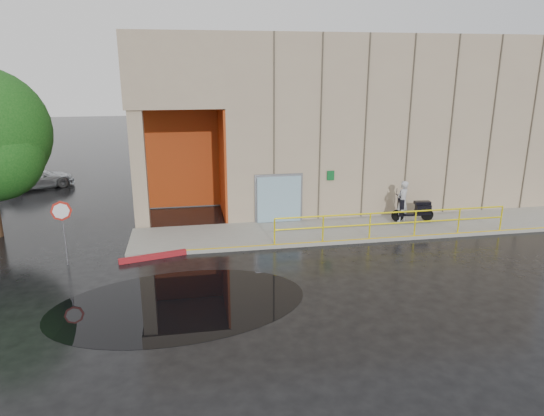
{
  "coord_description": "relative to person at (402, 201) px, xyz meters",
  "views": [
    {
      "loc": [
        -3.67,
        -13.91,
        6.57
      ],
      "look_at": [
        -0.62,
        3.0,
        1.62
      ],
      "focal_mm": 32.0,
      "sensor_mm": 36.0,
      "label": 1
    }
  ],
  "objects": [
    {
      "name": "sidewalk",
      "position": [
        -1.46,
        -0.47,
        -0.98
      ],
      "size": [
        20.0,
        3.0,
        0.15
      ],
      "primitive_type": "cube",
      "color": "gray",
      "rests_on": "ground"
    },
    {
      "name": "scooter",
      "position": [
        0.51,
        -0.08,
        -0.08
      ],
      "size": [
        1.88,
        0.78,
        1.43
      ],
      "rotation": [
        0.0,
        0.0,
        -0.1
      ],
      "color": "black",
      "rests_on": "sidewalk"
    },
    {
      "name": "puddle",
      "position": [
        -9.51,
        -5.85,
        -1.05
      ],
      "size": [
        7.94,
        5.42,
        0.01
      ],
      "primitive_type": "cube",
      "rotation": [
        0.0,
        0.0,
        0.12
      ],
      "color": "black",
      "rests_on": "ground"
    },
    {
      "name": "ground",
      "position": [
        -5.46,
        -4.97,
        -1.05
      ],
      "size": [
        120.0,
        120.0,
        0.0
      ],
      "primitive_type": "plane",
      "color": "black",
      "rests_on": "ground"
    },
    {
      "name": "stop_sign",
      "position": [
        -13.36,
        -2.2,
        0.65
      ],
      "size": [
        0.68,
        0.18,
        2.3
      ],
      "rotation": [
        0.0,
        0.0,
        -0.19
      ],
      "color": "slate",
      "rests_on": "ground"
    },
    {
      "name": "building",
      "position": [
        -0.36,
        6.01,
        3.15
      ],
      "size": [
        20.0,
        10.17,
        8.0
      ],
      "color": "tan",
      "rests_on": "ground"
    },
    {
      "name": "guardrail",
      "position": [
        -1.21,
        -1.82,
        -0.37
      ],
      "size": [
        9.56,
        0.06,
        1.03
      ],
      "color": "yellow",
      "rests_on": "sidewalk"
    },
    {
      "name": "car_c",
      "position": [
        -17.66,
        9.92,
        -0.44
      ],
      "size": [
        4.57,
        3.4,
        1.23
      ],
      "primitive_type": "imported",
      "rotation": [
        0.0,
        0.0,
        2.02
      ],
      "color": "silver",
      "rests_on": "ground"
    },
    {
      "name": "red_curb",
      "position": [
        -10.46,
        -2.19,
        -0.96
      ],
      "size": [
        2.37,
        0.76,
        0.18
      ],
      "primitive_type": "cube",
      "rotation": [
        0.0,
        0.0,
        0.25
      ],
      "color": "maroon",
      "rests_on": "ground"
    },
    {
      "name": "person",
      "position": [
        0.0,
        0.0,
        0.0
      ],
      "size": [
        0.79,
        0.71,
        1.8
      ],
      "primitive_type": "imported",
      "rotation": [
        0.0,
        0.0,
        3.68
      ],
      "color": "#A7A8AD",
      "rests_on": "sidewalk"
    }
  ]
}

